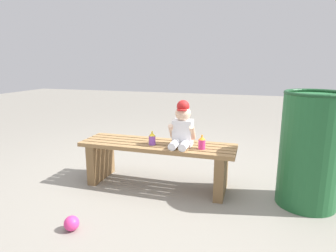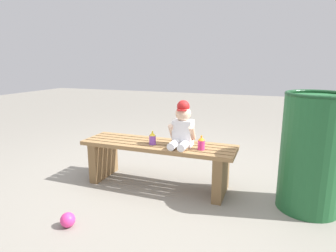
{
  "view_description": "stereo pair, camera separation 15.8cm",
  "coord_description": "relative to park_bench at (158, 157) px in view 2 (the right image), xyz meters",
  "views": [
    {
      "loc": [
        0.83,
        -2.39,
        1.14
      ],
      "look_at": [
        0.12,
        -0.05,
        0.59
      ],
      "focal_mm": 30.75,
      "sensor_mm": 36.0,
      "label": 1
    },
    {
      "loc": [
        0.98,
        -2.34,
        1.14
      ],
      "look_at": [
        0.12,
        -0.05,
        0.59
      ],
      "focal_mm": 30.75,
      "sensor_mm": 36.0,
      "label": 2
    }
  ],
  "objects": [
    {
      "name": "toy_ball",
      "position": [
        -0.32,
        -0.88,
        -0.22
      ],
      "size": [
        0.1,
        0.1,
        0.1
      ],
      "primitive_type": "sphere",
      "color": "#E5337F",
      "rests_on": "ground_plane"
    },
    {
      "name": "sippy_cup_left",
      "position": [
        -0.03,
        -0.06,
        0.2
      ],
      "size": [
        0.06,
        0.06,
        0.12
      ],
      "color": "#8C4CCC",
      "rests_on": "park_bench"
    },
    {
      "name": "sippy_cup_right",
      "position": [
        0.42,
        -0.06,
        0.2
      ],
      "size": [
        0.06,
        0.06,
        0.12
      ],
      "color": "#E5337F",
      "rests_on": "park_bench"
    },
    {
      "name": "trash_bin",
      "position": [
        1.27,
        0.01,
        0.19
      ],
      "size": [
        0.47,
        0.47,
        0.92
      ],
      "color": "#1E592D",
      "rests_on": "ground_plane"
    },
    {
      "name": "park_bench",
      "position": [
        0.0,
        0.0,
        0.0
      ],
      "size": [
        1.42,
        0.4,
        0.41
      ],
      "color": "olive",
      "rests_on": "ground_plane"
    },
    {
      "name": "child_figure",
      "position": [
        0.24,
        -0.01,
        0.31
      ],
      "size": [
        0.23,
        0.27,
        0.4
      ],
      "color": "white",
      "rests_on": "park_bench"
    },
    {
      "name": "ground_plane",
      "position": [
        0.0,
        0.0,
        -0.27
      ],
      "size": [
        16.0,
        16.0,
        0.0
      ],
      "primitive_type": "plane",
      "color": "gray"
    }
  ]
}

